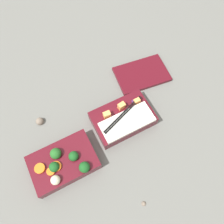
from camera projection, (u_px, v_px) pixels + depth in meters
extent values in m
plane|color=slate|center=(93.00, 144.00, 0.78)|extent=(3.00, 3.00, 0.00)
cube|color=#510F19|center=(64.00, 162.00, 0.73)|extent=(0.21, 0.14, 0.05)
sphere|color=#19511E|center=(84.00, 167.00, 0.69)|extent=(0.04, 0.04, 0.04)
sphere|color=#19511E|center=(74.00, 156.00, 0.70)|extent=(0.03, 0.03, 0.03)
sphere|color=#236023|center=(56.00, 154.00, 0.71)|extent=(0.04, 0.04, 0.04)
sphere|color=#19511E|center=(54.00, 167.00, 0.69)|extent=(0.03, 0.03, 0.03)
cylinder|color=orange|center=(56.00, 166.00, 0.70)|extent=(0.05, 0.05, 0.01)
cylinder|color=orange|center=(51.00, 171.00, 0.69)|extent=(0.03, 0.03, 0.01)
cylinder|color=orange|center=(40.00, 168.00, 0.69)|extent=(0.05, 0.05, 0.01)
sphere|color=beige|center=(55.00, 180.00, 0.67)|extent=(0.03, 0.03, 0.03)
cube|color=#510F19|center=(123.00, 118.00, 0.80)|extent=(0.21, 0.14, 0.05)
cube|color=silver|center=(127.00, 122.00, 0.76)|extent=(0.19, 0.08, 0.01)
cube|color=#F4A356|center=(107.00, 115.00, 0.76)|extent=(0.03, 0.02, 0.02)
cube|color=#F4A356|center=(122.00, 106.00, 0.78)|extent=(0.03, 0.02, 0.03)
cube|color=#F4A356|center=(137.00, 101.00, 0.79)|extent=(0.02, 0.02, 0.02)
sphere|color=#4C1E4C|center=(133.00, 101.00, 0.79)|extent=(0.01, 0.01, 0.01)
cylinder|color=black|center=(124.00, 115.00, 0.76)|extent=(0.18, 0.07, 0.01)
cylinder|color=black|center=(122.00, 114.00, 0.76)|extent=(0.18, 0.07, 0.01)
cube|color=#510F19|center=(142.00, 74.00, 0.90)|extent=(0.23, 0.16, 0.01)
sphere|color=#7A6B5B|center=(40.00, 121.00, 0.81)|extent=(0.03, 0.03, 0.03)
sphere|color=#7A6B5B|center=(144.00, 204.00, 0.69)|extent=(0.01, 0.01, 0.01)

